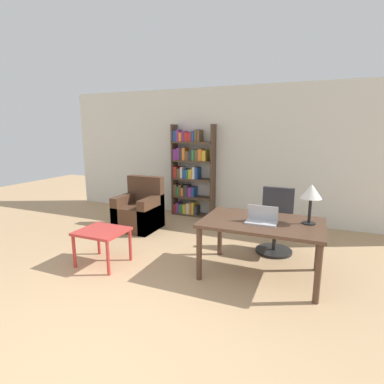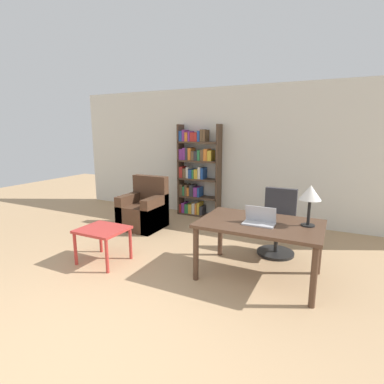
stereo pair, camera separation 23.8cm
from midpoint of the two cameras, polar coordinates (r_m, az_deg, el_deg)
name	(u,v)px [view 2 (the right image)]	position (r m, az deg, el deg)	size (l,w,h in m)	color
ground_plane	(70,363)	(2.90, -19.80, -28.34)	(16.00, 16.00, 0.00)	tan
wall_back	(242,154)	(6.26, 10.54, 7.06)	(8.00, 0.06, 2.70)	silver
desk	(260,229)	(3.85, 14.55, -6.89)	(1.48, 0.96, 0.72)	#4C3323
laptop	(259,220)	(3.74, 14.51, -5.25)	(0.37, 0.20, 0.21)	#B2B2B7
table_lamp	(310,194)	(3.78, 23.31, -0.41)	(0.25, 0.25, 0.49)	black
office_chair	(278,225)	(4.73, 17.43, -6.01)	(0.55, 0.55, 0.98)	black
side_table_blue	(103,233)	(4.36, -15.15, -7.61)	(0.63, 0.56, 0.49)	#B2332D
armchair	(144,211)	(5.77, -8.00, -3.63)	(0.73, 0.73, 0.97)	#472D1E
bookshelf	(196,172)	(6.45, 1.78, 3.77)	(0.93, 0.28, 1.96)	#4C3828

